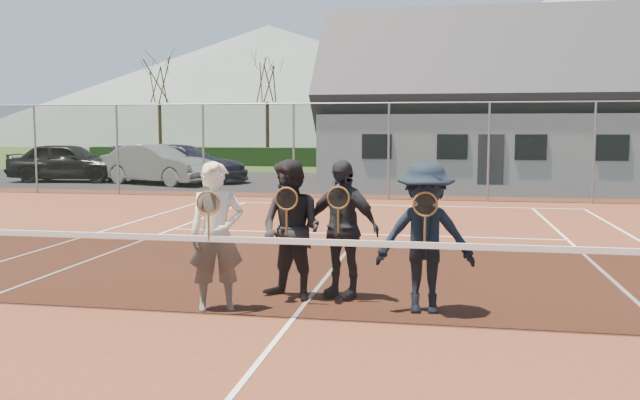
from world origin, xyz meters
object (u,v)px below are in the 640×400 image
object	(u,v)px
car_a	(69,162)
player_c	(341,229)
player_a	(216,236)
car_b	(158,165)
player_b	(292,230)
car_c	(183,164)
player_d	(425,238)
clubhouse	(498,89)
tennis_net	(293,275)

from	to	relation	value
car_a	player_c	bearing A→B (deg)	-147.20
car_a	player_a	xyz separation A→B (m)	(12.76, -18.22, 0.10)
car_b	player_b	xyz separation A→B (m)	(9.29, -16.99, 0.13)
player_b	car_c	bearing A→B (deg)	115.66
car_c	player_d	xyz separation A→B (m)	(10.35, -18.32, 0.13)
player_b	player_a	bearing A→B (deg)	-140.41
clubhouse	player_b	xyz separation A→B (m)	(-4.22, -23.09, -3.07)
player_c	player_d	bearing A→B (deg)	-26.58
clubhouse	player_d	size ratio (longest dim) A/B	8.67
player_a	player_c	size ratio (longest dim) A/B	1.00
car_b	car_c	size ratio (longest dim) A/B	0.89
car_a	tennis_net	distance (m)	23.04
car_c	player_a	world-z (taller)	player_a
player_c	clubhouse	bearing A→B (deg)	81.03
clubhouse	player_c	world-z (taller)	clubhouse
car_c	tennis_net	world-z (taller)	car_c
clubhouse	player_b	size ratio (longest dim) A/B	8.67
player_b	car_a	bearing A→B (deg)	127.61
tennis_net	player_d	distance (m)	1.64
car_b	player_c	xyz separation A→B (m)	(9.90, -16.76, 0.13)
player_d	player_a	bearing A→B (deg)	-172.42
player_b	player_c	world-z (taller)	same
player_c	player_b	bearing A→B (deg)	-159.50
player_a	player_d	distance (m)	2.50
car_b	tennis_net	distance (m)	20.27
player_a	car_b	bearing A→B (deg)	115.75
car_a	car_b	bearing A→B (deg)	-104.18
clubhouse	tennis_net	bearing A→B (deg)	-99.46
clubhouse	player_d	world-z (taller)	clubhouse
car_c	tennis_net	size ratio (longest dim) A/B	0.46
car_b	player_d	xyz separation A→B (m)	(10.99, -17.31, 0.13)
car_c	clubhouse	distance (m)	14.20
tennis_net	player_a	world-z (taller)	player_a
player_c	car_b	bearing A→B (deg)	120.57
player_a	player_c	world-z (taller)	same
player_a	clubhouse	bearing A→B (deg)	78.10
car_a	player_c	xyz separation A→B (m)	(14.15, -17.34, 0.10)
tennis_net	player_d	bearing A→B (deg)	21.85
clubhouse	player_b	distance (m)	23.67
clubhouse	player_a	size ratio (longest dim) A/B	8.67
clubhouse	player_a	world-z (taller)	clubhouse
clubhouse	player_b	bearing A→B (deg)	-100.36
car_c	player_a	distance (m)	20.24
clubhouse	player_a	xyz separation A→B (m)	(-5.00, -23.73, -3.07)
car_b	clubhouse	distance (m)	15.16
tennis_net	player_a	bearing A→B (deg)	165.28
player_a	tennis_net	bearing A→B (deg)	-14.72
tennis_net	player_c	bearing A→B (deg)	71.03
player_b	player_c	bearing A→B (deg)	20.50
car_b	player_c	distance (m)	19.47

